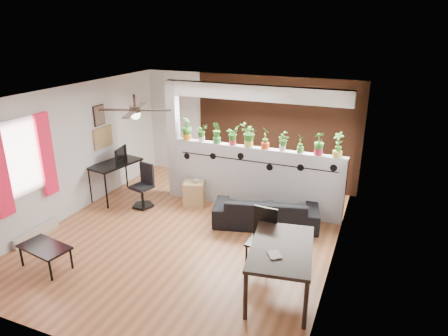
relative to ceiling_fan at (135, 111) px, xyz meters
The scene contains 31 objects.
room_shell 1.33m from the ceiling_fan, 20.56° to the left, with size 6.30×7.10×2.90m.
partition_wall 2.91m from the ceiling_fan, 48.37° to the left, with size 3.60×0.18×1.35m, color #BCBCC1.
ceiling_header 2.41m from the ceiling_fan, 48.37° to the left, with size 3.60×0.18×0.30m, color white.
pier_column 2.09m from the ceiling_fan, 99.77° to the left, with size 0.22×0.20×2.60m, color #BCBCC1.
brick_panel 3.78m from the ceiling_fan, 63.93° to the left, with size 3.90×0.05×2.60m, color brown.
vine_decal 2.64m from the ceiling_fan, 46.80° to the left, with size 3.31×0.01×0.30m.
window_assembly 2.13m from the ceiling_fan, 152.87° to the right, with size 0.09×1.30×1.55m.
baseboard_heater 2.96m from the ceiling_fan, 152.65° to the right, with size 0.08×1.00×0.18m, color beige.
corkboard 2.38m from the ceiling_fan, 144.85° to the left, with size 0.03×0.60×0.45m, color #947047.
framed_art 2.19m from the ceiling_fan, 145.97° to the left, with size 0.03×0.34×0.44m.
ceiling_fan is the anchor object (origin of this frame).
potted_plant_0 1.93m from the ceiling_fan, 89.36° to the left, with size 0.30×0.32×0.49m.
potted_plant_1 1.99m from the ceiling_fan, 78.35° to the left, with size 0.22×0.23×0.37m.
potted_plant_2 2.07m from the ceiling_fan, 68.14° to the left, with size 0.30×0.30×0.45m.
potted_plant_3 2.23m from the ceiling_fan, 59.19° to the left, with size 0.19×0.22×0.40m.
potted_plant_4 2.40m from the ceiling_fan, 51.64° to the left, with size 0.28×0.31×0.48m.
potted_plant_5 2.63m from the ceiling_fan, 45.39° to the left, with size 0.29×0.29×0.45m.
potted_plant_6 2.89m from the ceiling_fan, 40.24° to the left, with size 0.23×0.23×0.37m.
potted_plant_7 3.16m from the ceiling_fan, 36.00° to the left, with size 0.21×0.23×0.37m.
potted_plant_8 3.43m from the ceiling_fan, 32.47° to the left, with size 0.29×0.29×0.44m.
potted_plant_9 3.72m from the ceiling_fan, 29.51° to the left, with size 0.33×0.31×0.49m.
sofa 3.10m from the ceiling_fan, 30.23° to the left, with size 1.91×0.75×0.56m, color black.
cube_shelf 2.54m from the ceiling_fan, 77.40° to the left, with size 0.43×0.38×0.52m, color tan.
cup 2.30m from the ceiling_fan, 75.55° to the left, with size 0.12×0.12×0.10m, color gray.
computer_desk 2.43m from the ceiling_fan, 141.26° to the left, with size 0.80×1.23×0.83m.
monitor 2.41m from the ceiling_fan, 137.83° to the left, with size 0.05×0.30×0.17m, color black.
office_chair 2.24m from the ceiling_fan, 122.38° to the left, with size 0.48×0.48×0.93m.
dining_table 3.34m from the ceiling_fan, 15.15° to the right, with size 1.06×1.52×0.77m.
book 3.30m from the ceiling_fan, 21.36° to the right, with size 0.16×0.21×0.02m, color gray.
folding_chair 2.94m from the ceiling_fan, ahead, with size 0.43×0.43×1.01m.
coffee_table 2.65m from the ceiling_fan, 117.72° to the right, with size 0.89×0.59×0.39m.
Camera 1 is at (3.13, -5.88, 3.73)m, focal length 32.00 mm.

